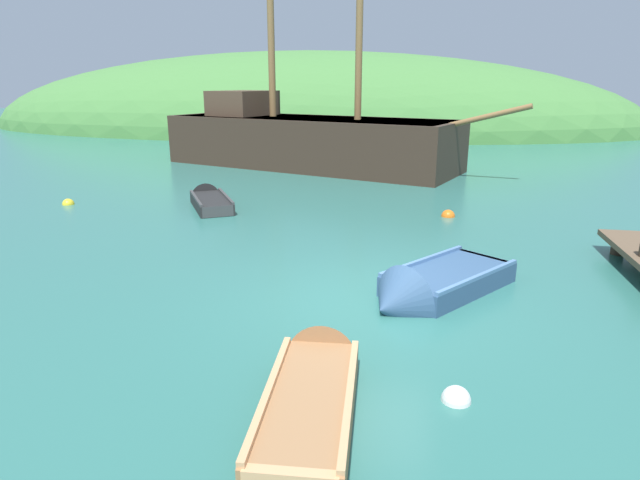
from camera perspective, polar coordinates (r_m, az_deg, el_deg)
ground_plane at (r=9.40m, az=4.62°, el=-6.33°), size 120.00×120.00×0.00m
shore_hill at (r=44.18m, az=-2.14°, el=11.73°), size 52.22×21.88×11.86m
sailing_ship at (r=24.06m, az=-1.39°, el=9.82°), size 15.37×8.16×13.58m
rowboat_center at (r=16.75m, az=-11.68°, el=3.97°), size 2.29×2.98×0.91m
rowboat_outer_right at (r=6.65m, az=-0.62°, el=-15.52°), size 1.17×3.21×0.93m
rowboat_far at (r=9.67m, az=11.66°, el=-5.15°), size 2.88×3.25×1.21m
buoy_orange at (r=15.50m, az=13.42°, el=2.45°), size 0.38×0.38×0.38m
buoy_white at (r=6.84m, az=14.22°, el=-16.17°), size 0.36×0.36×0.36m
buoy_yellow at (r=18.30m, az=-25.13°, el=3.44°), size 0.36×0.36×0.36m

